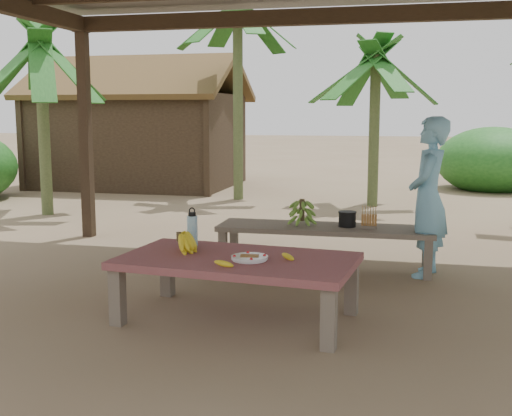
% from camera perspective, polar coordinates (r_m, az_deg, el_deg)
% --- Properties ---
extents(ground, '(80.00, 80.00, 0.00)m').
position_cam_1_polar(ground, '(5.63, 0.06, -8.12)').
color(ground, brown).
rests_on(ground, ground).
extents(work_table, '(1.89, 1.17, 0.50)m').
position_cam_1_polar(work_table, '(5.00, -1.66, -5.12)').
color(work_table, brown).
rests_on(work_table, ground).
extents(bench, '(2.21, 0.62, 0.45)m').
position_cam_1_polar(bench, '(6.66, 6.14, -2.09)').
color(bench, brown).
rests_on(bench, ground).
extents(ripe_banana_bunch, '(0.35, 0.32, 0.18)m').
position_cam_1_polar(ripe_banana_bunch, '(5.19, -6.88, -2.93)').
color(ripe_banana_bunch, yellow).
rests_on(ripe_banana_bunch, work_table).
extents(plate, '(0.28, 0.28, 0.04)m').
position_cam_1_polar(plate, '(4.88, -0.58, -4.46)').
color(plate, white).
rests_on(plate, work_table).
extents(loose_banana_front, '(0.16, 0.08, 0.04)m').
position_cam_1_polar(loose_banana_front, '(4.68, -2.87, -4.97)').
color(loose_banana_front, yellow).
rests_on(loose_banana_front, work_table).
extents(loose_banana_side, '(0.13, 0.14, 0.04)m').
position_cam_1_polar(loose_banana_side, '(4.91, 2.86, -4.34)').
color(loose_banana_side, yellow).
rests_on(loose_banana_side, work_table).
extents(water_flask, '(0.09, 0.09, 0.33)m').
position_cam_1_polar(water_flask, '(5.41, -5.68, -1.92)').
color(water_flask, '#3D96C0').
rests_on(water_flask, work_table).
extents(green_banana_stalk, '(0.26, 0.26, 0.29)m').
position_cam_1_polar(green_banana_stalk, '(6.65, 4.11, -0.32)').
color(green_banana_stalk, '#598C2D').
rests_on(green_banana_stalk, bench).
extents(cooking_pot, '(0.18, 0.18, 0.15)m').
position_cam_1_polar(cooking_pot, '(6.64, 8.12, -1.01)').
color(cooking_pot, black).
rests_on(cooking_pot, bench).
extents(skewer_rack, '(0.18, 0.08, 0.24)m').
position_cam_1_polar(skewer_rack, '(6.54, 10.02, -0.80)').
color(skewer_rack, '#A57F47').
rests_on(skewer_rack, bench).
extents(woman, '(0.47, 0.63, 1.58)m').
position_cam_1_polar(woman, '(6.50, 15.06, 0.92)').
color(woman, '#6CACCC').
rests_on(woman, ground).
extents(hut, '(4.40, 3.43, 2.85)m').
position_cam_1_polar(hut, '(14.45, -10.18, 6.34)').
color(hut, black).
rests_on(hut, ground).
extents(banana_plant_n, '(1.80, 1.80, 2.78)m').
position_cam_1_polar(banana_plant_n, '(11.25, 10.60, 11.85)').
color(banana_plant_n, '#596638').
rests_on(banana_plant_n, ground).
extents(banana_plant_nw, '(1.80, 1.80, 3.78)m').
position_cam_1_polar(banana_plant_nw, '(12.03, -1.64, 16.40)').
color(banana_plant_nw, '#596638').
rests_on(banana_plant_nw, ground).
extents(banana_plant_w, '(1.80, 1.80, 2.87)m').
position_cam_1_polar(banana_plant_w, '(10.67, -18.61, 12.22)').
color(banana_plant_w, '#596638').
rests_on(banana_plant_w, ground).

